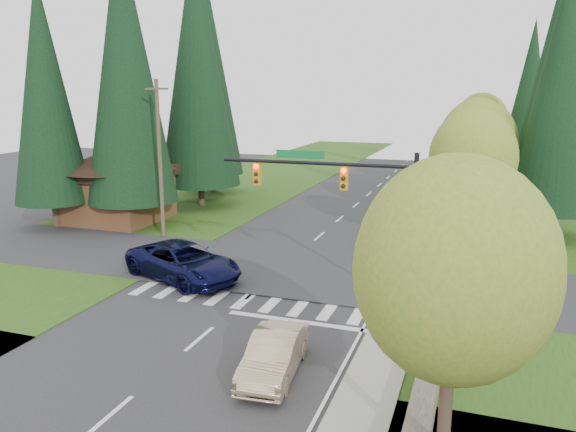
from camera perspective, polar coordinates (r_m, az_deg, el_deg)
The scene contains 34 objects.
ground at distance 22.95m, azimuth -7.79°, elevation -11.27°, with size 120.00×120.00×0.00m, color #28282B.
grass_east at distance 39.85m, azimuth 23.37°, elevation -1.87°, with size 14.00×110.00×0.06m, color #2C4512.
grass_west at distance 45.76m, azimuth -11.03°, elevation 0.68°, with size 14.00×110.00×0.06m, color #2C4512.
cross_street at distance 29.82m, azimuth -0.81°, elevation -5.49°, with size 120.00×8.00×0.10m, color #28282B.
sidewalk_east at distance 41.76m, azimuth 14.84°, elevation -0.58°, with size 1.80×80.00×0.13m, color gray.
curb_east at distance 41.82m, azimuth 13.69°, elevation -0.50°, with size 0.20×80.00×0.13m, color gray.
stone_wall_south at distance 18.01m, azimuth 13.75°, elevation -17.33°, with size 0.70×14.00×0.70m, color #4C4438.
stone_wall_north at distance 49.46m, azimuth 17.58°, elevation 1.58°, with size 0.70×40.00×0.70m, color #4C4438.
traffic_signal at distance 24.13m, azimuth 6.08°, elevation 2.35°, with size 8.70×0.37×6.80m.
brown_building at distance 42.19m, azimuth -16.97°, elevation 3.67°, with size 8.40×8.40×5.40m.
utility_pole at distance 36.40m, azimuth -12.89°, elevation 5.76°, with size 1.60×0.24×10.00m.
decid_tree_0 at distance 32.85m, azimuth 18.25°, elevation 5.56°, with size 4.80×4.80×8.37m.
decid_tree_1 at distance 39.80m, azimuth 18.65°, elevation 6.92°, with size 5.20×5.20×8.80m.
decid_tree_2 at distance 46.77m, azimuth 18.56°, elevation 7.82°, with size 5.00×5.00×8.82m.
decid_tree_3 at distance 53.77m, azimuth 18.78°, elevation 8.05°, with size 5.00×5.00×8.55m.
decid_tree_4 at distance 60.73m, azimuth 19.00°, elevation 8.84°, with size 5.40×5.40×9.18m.
decid_tree_5 at distance 67.75m, azimuth 18.86°, elevation 8.71°, with size 4.80×4.80×8.30m.
decid_tree_6 at distance 74.72m, azimuth 19.03°, elevation 9.24°, with size 5.20×5.20×8.86m.
decid_tree_south at distance 13.25m, azimuth 16.56°, elevation -5.30°, with size 4.60×4.60×7.92m.
conifer_w_a at distance 39.81m, azimuth -16.14°, elevation 14.30°, with size 6.12×6.12×19.80m.
conifer_w_b at distance 44.78m, azimuth -16.28°, elevation 12.75°, with size 5.44×5.44×17.80m.
conifer_w_c at distance 46.14m, azimuth -9.23°, elevation 14.92°, with size 6.46×6.46×20.80m.
conifer_w_d at distance 41.32m, azimuth -23.45°, elevation 11.60°, with size 5.10×5.10×16.80m.
conifer_w_e at distance 52.34m, azimuth -7.99°, elevation 13.55°, with size 5.78×5.78×18.80m.
conifer_e_a at distance 38.89m, azimuth 26.13°, elevation 12.11°, with size 5.44×5.44×17.80m.
conifer_e_b at distance 52.94m, azimuth 25.61°, elevation 13.01°, with size 6.12×6.12×19.80m.
conifer_e_c at distance 66.79m, azimuth 23.36°, elevation 11.55°, with size 5.10×5.10×16.80m.
sedan_champagne at distance 19.11m, azimuth -1.42°, elevation -13.87°, with size 1.51×4.34×1.43m, color #CAAE86.
suv_navy at distance 28.59m, azimuth -10.57°, elevation -4.59°, with size 3.02×6.55×1.82m, color black.
parked_car_a at distance 35.45m, azimuth 10.45°, elevation -1.53°, with size 1.76×4.37×1.49m, color #A09FA4.
parked_car_b at distance 46.77m, azimuth 12.10°, elevation 1.83°, with size 2.19×5.39×1.56m, color gray.
parked_car_c at distance 55.01m, azimuth 14.68°, elevation 3.15°, with size 1.43×4.10×1.35m, color #B8B9BE.
parked_car_d at distance 55.46m, azimuth 14.72°, elevation 3.25°, with size 1.66×4.12×1.40m, color silver.
parked_car_e at distance 67.06m, azimuth 15.20°, elevation 4.71°, with size 1.80×4.44×1.29m, color #A2A1A6.
Camera 1 is at (9.72, -18.65, 9.19)m, focal length 35.00 mm.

